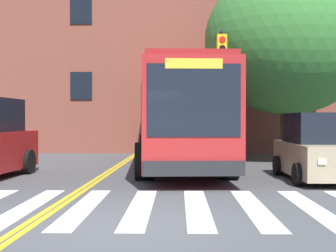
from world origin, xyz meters
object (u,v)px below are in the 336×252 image
object	(u,v)px
car_tan_far_lane	(318,150)
traffic_light_overhead	(213,73)
city_bus	(179,116)
car_silver_behind_bus	(175,136)
street_tree_curbside_large	(288,41)

from	to	relation	value
car_tan_far_lane	traffic_light_overhead	size ratio (longest dim) A/B	0.74
city_bus	traffic_light_overhead	world-z (taller)	traffic_light_overhead
car_tan_far_lane	car_silver_behind_bus	bearing A→B (deg)	110.30
car_tan_far_lane	city_bus	bearing A→B (deg)	138.35
car_silver_behind_bus	street_tree_curbside_large	world-z (taller)	street_tree_curbside_large
car_tan_far_lane	car_silver_behind_bus	world-z (taller)	car_tan_far_lane
car_tan_far_lane	street_tree_curbside_large	bearing A→B (deg)	86.34
city_bus	traffic_light_overhead	xyz separation A→B (m)	(1.34, 1.67, 1.71)
traffic_light_overhead	street_tree_curbside_large	bearing A→B (deg)	13.91
city_bus	street_tree_curbside_large	size ratio (longest dim) A/B	1.27
traffic_light_overhead	car_silver_behind_bus	bearing A→B (deg)	104.49
city_bus	street_tree_curbside_large	xyz separation A→B (m)	(4.41, 2.43, 3.07)
car_silver_behind_bus	car_tan_far_lane	bearing A→B (deg)	-69.70
car_tan_far_lane	car_silver_behind_bus	xyz separation A→B (m)	(-4.40, 11.89, -0.04)
city_bus	car_silver_behind_bus	world-z (taller)	city_bus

